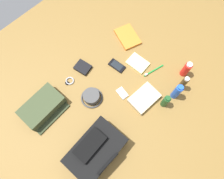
{
  "coord_description": "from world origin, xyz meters",
  "views": [
    {
      "loc": [
        0.35,
        0.34,
        1.33
      ],
      "look_at": [
        0.0,
        0.0,
        0.04
      ],
      "focal_mm": 32.0,
      "sensor_mm": 36.0,
      "label": 1
    }
  ],
  "objects_px": {
    "cell_phone": "(117,66)",
    "notepad": "(138,63)",
    "paperback_novel": "(128,37)",
    "toothbrush": "(153,71)",
    "cologne_bottle": "(183,83)",
    "deodorant_spray": "(177,92)",
    "shampoo_bottle": "(166,101)",
    "backpack": "(96,151)",
    "wallet": "(83,67)",
    "toiletry_pouch": "(43,107)",
    "media_player": "(122,93)",
    "wristwatch": "(69,81)",
    "folded_towel": "(144,98)",
    "bucket_hat": "(92,97)",
    "sunscreen_spray": "(186,69)"
  },
  "relations": [
    {
      "from": "media_player",
      "to": "wristwatch",
      "type": "bearing_deg",
      "value": -59.46
    },
    {
      "from": "paperback_novel",
      "to": "toothbrush",
      "type": "bearing_deg",
      "value": 74.59
    },
    {
      "from": "toiletry_pouch",
      "to": "wristwatch",
      "type": "xyz_separation_m",
      "value": [
        -0.26,
        -0.03,
        -0.03
      ]
    },
    {
      "from": "bucket_hat",
      "to": "media_player",
      "type": "height_order",
      "value": "bucket_hat"
    },
    {
      "from": "wallet",
      "to": "toiletry_pouch",
      "type": "bearing_deg",
      "value": -5.37
    },
    {
      "from": "toiletry_pouch",
      "to": "sunscreen_spray",
      "type": "distance_m",
      "value": 1.02
    },
    {
      "from": "toiletry_pouch",
      "to": "shampoo_bottle",
      "type": "distance_m",
      "value": 0.82
    },
    {
      "from": "sunscreen_spray",
      "to": "wristwatch",
      "type": "height_order",
      "value": "sunscreen_spray"
    },
    {
      "from": "folded_towel",
      "to": "toiletry_pouch",
      "type": "bearing_deg",
      "value": -40.05
    },
    {
      "from": "backpack",
      "to": "cell_phone",
      "type": "height_order",
      "value": "backpack"
    },
    {
      "from": "backpack",
      "to": "sunscreen_spray",
      "type": "height_order",
      "value": "backpack"
    },
    {
      "from": "cologne_bottle",
      "to": "backpack",
      "type": "bearing_deg",
      "value": -9.08
    },
    {
      "from": "cologne_bottle",
      "to": "paperback_novel",
      "type": "relative_size",
      "value": 0.64
    },
    {
      "from": "deodorant_spray",
      "to": "toothbrush",
      "type": "height_order",
      "value": "deodorant_spray"
    },
    {
      "from": "shampoo_bottle",
      "to": "toothbrush",
      "type": "bearing_deg",
      "value": -122.99
    },
    {
      "from": "sunscreen_spray",
      "to": "notepad",
      "type": "xyz_separation_m",
      "value": [
        0.17,
        -0.29,
        -0.06
      ]
    },
    {
      "from": "cell_phone",
      "to": "notepad",
      "type": "distance_m",
      "value": 0.16
    },
    {
      "from": "deodorant_spray",
      "to": "toiletry_pouch",
      "type": "bearing_deg",
      "value": -39.87
    },
    {
      "from": "sunscreen_spray",
      "to": "paperback_novel",
      "type": "relative_size",
      "value": 0.61
    },
    {
      "from": "bucket_hat",
      "to": "toothbrush",
      "type": "height_order",
      "value": "bucket_hat"
    },
    {
      "from": "toiletry_pouch",
      "to": "bucket_hat",
      "type": "relative_size",
      "value": 1.89
    },
    {
      "from": "folded_towel",
      "to": "sunscreen_spray",
      "type": "bearing_deg",
      "value": 167.43
    },
    {
      "from": "folded_towel",
      "to": "wallet",
      "type": "bearing_deg",
      "value": -74.73
    },
    {
      "from": "toothbrush",
      "to": "bucket_hat",
      "type": "bearing_deg",
      "value": -20.81
    },
    {
      "from": "shampoo_bottle",
      "to": "notepad",
      "type": "xyz_separation_m",
      "value": [
        -0.11,
        -0.34,
        -0.06
      ]
    },
    {
      "from": "media_player",
      "to": "toiletry_pouch",
      "type": "bearing_deg",
      "value": -34.03
    },
    {
      "from": "toiletry_pouch",
      "to": "wristwatch",
      "type": "height_order",
      "value": "toiletry_pouch"
    },
    {
      "from": "cologne_bottle",
      "to": "deodorant_spray",
      "type": "xyz_separation_m",
      "value": [
        0.08,
        0.01,
        0.01
      ]
    },
    {
      "from": "backpack",
      "to": "folded_towel",
      "type": "relative_size",
      "value": 1.81
    },
    {
      "from": "bucket_hat",
      "to": "toothbrush",
      "type": "relative_size",
      "value": 0.91
    },
    {
      "from": "toothbrush",
      "to": "wallet",
      "type": "xyz_separation_m",
      "value": [
        0.34,
        -0.39,
        0.01
      ]
    },
    {
      "from": "cell_phone",
      "to": "wallet",
      "type": "xyz_separation_m",
      "value": [
        0.19,
        -0.17,
        0.01
      ]
    },
    {
      "from": "sunscreen_spray",
      "to": "wristwatch",
      "type": "distance_m",
      "value": 0.83
    },
    {
      "from": "toiletry_pouch",
      "to": "deodorant_spray",
      "type": "height_order",
      "value": "deodorant_spray"
    },
    {
      "from": "sunscreen_spray",
      "to": "cell_phone",
      "type": "distance_m",
      "value": 0.49
    },
    {
      "from": "cell_phone",
      "to": "toothbrush",
      "type": "relative_size",
      "value": 0.77
    },
    {
      "from": "sunscreen_spray",
      "to": "cologne_bottle",
      "type": "height_order",
      "value": "cologne_bottle"
    },
    {
      "from": "deodorant_spray",
      "to": "bucket_hat",
      "type": "bearing_deg",
      "value": -44.18
    },
    {
      "from": "toiletry_pouch",
      "to": "notepad",
      "type": "xyz_separation_m",
      "value": [
        -0.71,
        0.23,
        -0.03
      ]
    },
    {
      "from": "deodorant_spray",
      "to": "toothbrush",
      "type": "distance_m",
      "value": 0.24
    },
    {
      "from": "bucket_hat",
      "to": "sunscreen_spray",
      "type": "distance_m",
      "value": 0.69
    },
    {
      "from": "shampoo_bottle",
      "to": "backpack",
      "type": "bearing_deg",
      "value": -11.38
    },
    {
      "from": "shampoo_bottle",
      "to": "notepad",
      "type": "relative_size",
      "value": 0.9
    },
    {
      "from": "toiletry_pouch",
      "to": "wallet",
      "type": "height_order",
      "value": "toiletry_pouch"
    },
    {
      "from": "wristwatch",
      "to": "sunscreen_spray",
      "type": "bearing_deg",
      "value": 138.46
    },
    {
      "from": "media_player",
      "to": "wristwatch",
      "type": "relative_size",
      "value": 1.29
    },
    {
      "from": "cologne_bottle",
      "to": "cell_phone",
      "type": "bearing_deg",
      "value": -66.44
    },
    {
      "from": "wristwatch",
      "to": "shampoo_bottle",
      "type": "bearing_deg",
      "value": 119.65
    },
    {
      "from": "deodorant_spray",
      "to": "folded_towel",
      "type": "xyz_separation_m",
      "value": [
        0.16,
        -0.13,
        -0.06
      ]
    },
    {
      "from": "wallet",
      "to": "paperback_novel",
      "type": "bearing_deg",
      "value": 161.85
    }
  ]
}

